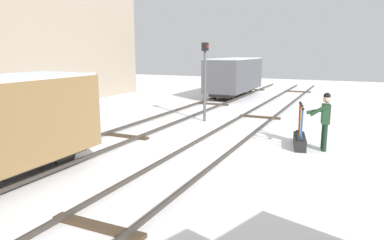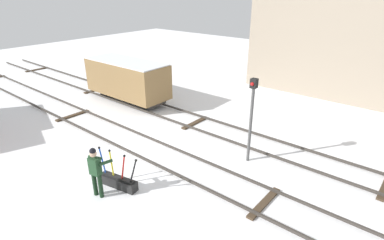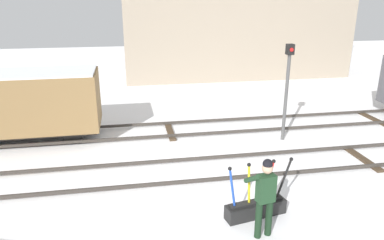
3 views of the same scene
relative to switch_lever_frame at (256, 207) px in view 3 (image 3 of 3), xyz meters
name	(u,v)px [view 3 (image 3 of 3)]	position (x,y,z in m)	size (l,w,h in m)	color
ground_plane	(184,174)	(-1.36, 2.47, -0.25)	(60.00, 60.00, 0.00)	white
track_main_line	(184,170)	(-1.36, 2.47, -0.14)	(44.00, 1.94, 0.18)	#38332D
track_siding_near	(170,129)	(-1.36, 6.06, -0.14)	(44.00, 1.94, 0.18)	#38332D
switch_lever_frame	(256,207)	(0.00, 0.00, 0.00)	(1.71, 0.64, 1.45)	black
rail_worker	(265,193)	(-0.11, -0.74, 0.81)	(0.62, 0.77, 1.86)	black
signal_post	(287,82)	(2.66, 4.56, 1.92)	(0.24, 0.32, 3.50)	#4C4C4C
freight_car_back_track	(19,103)	(-6.71, 6.06, 1.21)	(5.50, 2.18, 2.55)	#2D2B28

